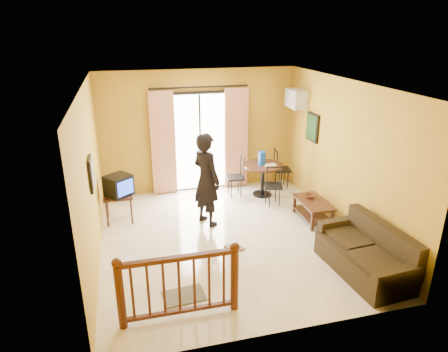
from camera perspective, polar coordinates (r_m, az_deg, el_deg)
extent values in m
plane|color=beige|center=(7.46, 0.44, -8.86)|extent=(5.00, 5.00, 0.00)
plane|color=white|center=(6.54, 0.51, 12.98)|extent=(5.00, 5.00, 0.00)
plane|color=#B78C23|center=(9.21, -3.54, 6.36)|extent=(4.50, 0.00, 4.50)
plane|color=#B78C23|center=(4.71, 8.38, -8.56)|extent=(4.50, 0.00, 4.50)
plane|color=#B78C23|center=(6.69, -18.49, -0.33)|extent=(0.00, 5.00, 5.00)
plane|color=#B78C23|center=(7.73, 16.83, 2.66)|extent=(0.00, 5.00, 5.00)
cube|color=black|center=(9.26, -3.48, 4.84)|extent=(1.34, 0.03, 2.34)
cube|color=white|center=(9.23, -3.44, 4.78)|extent=(1.20, 0.04, 2.20)
cube|color=black|center=(9.21, -3.42, 4.75)|extent=(0.04, 0.02, 2.20)
cube|color=beige|center=(9.05, -8.69, 4.59)|extent=(0.55, 0.08, 2.35)
cube|color=beige|center=(9.36, 1.75, 5.36)|extent=(0.55, 0.08, 2.35)
cylinder|color=black|center=(8.91, -3.56, 12.57)|extent=(2.20, 0.04, 0.04)
cube|color=black|center=(8.12, -14.90, -2.78)|extent=(0.56, 0.46, 0.04)
cylinder|color=black|center=(8.07, -16.37, -5.19)|extent=(0.04, 0.04, 0.54)
cylinder|color=black|center=(8.06, -13.07, -4.91)|extent=(0.04, 0.04, 0.54)
cylinder|color=black|center=(8.41, -16.32, -4.11)|extent=(0.04, 0.04, 0.54)
cylinder|color=black|center=(8.39, -13.16, -3.83)|extent=(0.04, 0.04, 0.54)
cube|color=black|center=(8.03, -14.84, -1.29)|extent=(0.61, 0.60, 0.41)
cube|color=blue|center=(7.88, -13.89, -1.65)|extent=(0.30, 0.24, 0.29)
cube|color=black|center=(6.45, -18.46, 0.31)|extent=(0.04, 0.42, 0.52)
cube|color=#545048|center=(6.45, -18.24, 0.33)|extent=(0.01, 0.34, 0.44)
cylinder|color=black|center=(9.04, 5.60, 1.53)|extent=(0.89, 0.89, 0.04)
cylinder|color=black|center=(9.17, 5.52, -0.60)|extent=(0.08, 0.08, 0.72)
cylinder|color=black|center=(9.30, 5.45, -2.58)|extent=(0.43, 0.43, 0.03)
cylinder|color=#1348B8|center=(8.95, 5.44, 2.52)|extent=(0.17, 0.17, 0.31)
cube|color=beige|center=(8.99, 6.59, 1.57)|extent=(0.28, 0.18, 0.02)
cube|color=silver|center=(9.16, 10.28, 10.80)|extent=(0.30, 0.60, 0.40)
cube|color=gray|center=(9.10, 9.40, 10.79)|extent=(0.02, 0.56, 0.36)
cube|color=black|center=(8.74, 12.54, 6.81)|extent=(0.04, 0.50, 0.60)
cube|color=black|center=(8.73, 12.39, 6.81)|extent=(0.01, 0.42, 0.52)
cube|color=black|center=(8.13, 12.65, -3.64)|extent=(0.52, 0.94, 0.04)
cube|color=black|center=(8.24, 12.51, -5.36)|extent=(0.48, 0.90, 0.03)
cube|color=black|center=(7.79, 12.52, -6.36)|extent=(0.05, 0.05, 0.40)
cube|color=black|center=(7.98, 15.21, -5.95)|extent=(0.05, 0.05, 0.40)
cube|color=black|center=(8.47, 10.04, -3.91)|extent=(0.05, 0.05, 0.40)
cube|color=black|center=(8.64, 12.57, -3.58)|extent=(0.05, 0.05, 0.40)
imported|color=#502D1B|center=(8.25, 12.17, -2.87)|extent=(0.24, 0.24, 0.06)
cube|color=black|center=(6.79, 19.26, -11.47)|extent=(0.92, 1.65, 0.40)
cube|color=black|center=(6.78, 21.74, -8.47)|extent=(0.31, 1.60, 0.55)
cube|color=black|center=(6.16, 23.46, -13.25)|extent=(0.80, 0.22, 0.30)
cube|color=black|center=(7.24, 16.17, -6.97)|extent=(0.80, 0.22, 0.30)
cube|color=black|center=(6.41, 20.82, -11.34)|extent=(0.60, 0.69, 0.10)
cube|color=black|center=(6.90, 17.58, -8.51)|extent=(0.60, 0.69, 0.10)
imported|color=black|center=(7.63, -2.53, -0.52)|extent=(0.71, 0.80, 1.84)
cylinder|color=#471E0F|center=(5.43, -14.57, -16.47)|extent=(0.11, 0.11, 0.92)
cylinder|color=#471E0F|center=(5.57, 1.51, -14.63)|extent=(0.11, 0.11, 0.92)
sphere|color=#471E0F|center=(5.15, -15.09, -11.93)|extent=(0.13, 0.13, 0.13)
sphere|color=#471E0F|center=(5.29, 1.56, -10.13)|extent=(0.13, 0.13, 0.13)
cube|color=#471E0F|center=(5.19, -6.60, -11.60)|extent=(1.55, 0.08, 0.06)
cube|color=#471E0F|center=(5.67, -6.24, -18.61)|extent=(1.55, 0.06, 0.05)
cube|color=#5E5A4B|center=(6.07, -5.76, -16.66)|extent=(0.63, 0.45, 0.02)
cube|color=#502D1B|center=(7.12, 0.92, -10.26)|extent=(0.20, 0.27, 0.03)
cube|color=#502D1B|center=(7.16, 2.02, -10.11)|extent=(0.20, 0.27, 0.03)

